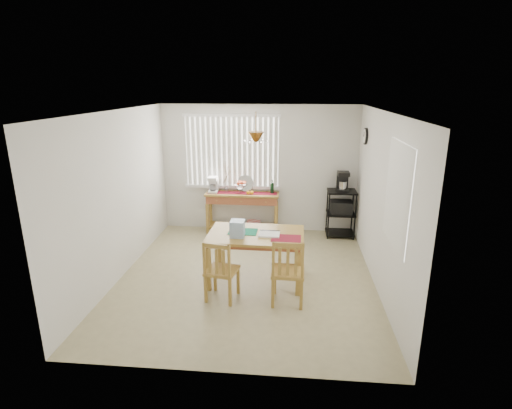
# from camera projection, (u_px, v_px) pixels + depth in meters

# --- Properties ---
(ground) EXTENTS (4.00, 4.50, 0.01)m
(ground) POSITION_uv_depth(u_px,v_px,m) (247.00, 277.00, 6.42)
(ground) COLOR tan
(room_shell) EXTENTS (4.20, 4.70, 2.70)m
(room_shell) POSITION_uv_depth(u_px,v_px,m) (246.00, 173.00, 5.95)
(room_shell) COLOR silver
(room_shell) RESTS_ON ground
(sideboard) EXTENTS (1.50, 0.42, 0.84)m
(sideboard) POSITION_uv_depth(u_px,v_px,m) (243.00, 203.00, 8.19)
(sideboard) COLOR #A88339
(sideboard) RESTS_ON ground
(sideboard_items) EXTENTS (1.42, 0.35, 0.65)m
(sideboard_items) POSITION_uv_depth(u_px,v_px,m) (230.00, 186.00, 8.13)
(sideboard_items) COLOR maroon
(sideboard_items) RESTS_ON sideboard
(wire_cart) EXTENTS (0.56, 0.45, 0.95)m
(wire_cart) POSITION_uv_depth(u_px,v_px,m) (341.00, 209.00, 8.00)
(wire_cart) COLOR black
(wire_cart) RESTS_ON ground
(cart_items) EXTENTS (0.22, 0.27, 0.39)m
(cart_items) POSITION_uv_depth(u_px,v_px,m) (343.00, 182.00, 7.85)
(cart_items) COLOR black
(cart_items) RESTS_ON wire_cart
(dining_table) EXTENTS (1.47, 0.97, 0.78)m
(dining_table) POSITION_uv_depth(u_px,v_px,m) (256.00, 239.00, 6.12)
(dining_table) COLOR #A88339
(dining_table) RESTS_ON ground
(table_items) EXTENTS (1.11, 0.54, 0.25)m
(table_items) POSITION_uv_depth(u_px,v_px,m) (246.00, 230.00, 5.97)
(table_items) COLOR #157A56
(table_items) RESTS_ON dining_table
(chair_left) EXTENTS (0.49, 0.49, 0.91)m
(chair_left) POSITION_uv_depth(u_px,v_px,m) (221.00, 271.00, 5.61)
(chair_left) COLOR #A88339
(chair_left) RESTS_ON ground
(chair_right) EXTENTS (0.46, 0.46, 0.98)m
(chair_right) POSITION_uv_depth(u_px,v_px,m) (288.00, 272.00, 5.50)
(chair_right) COLOR #A88339
(chair_right) RESTS_ON ground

